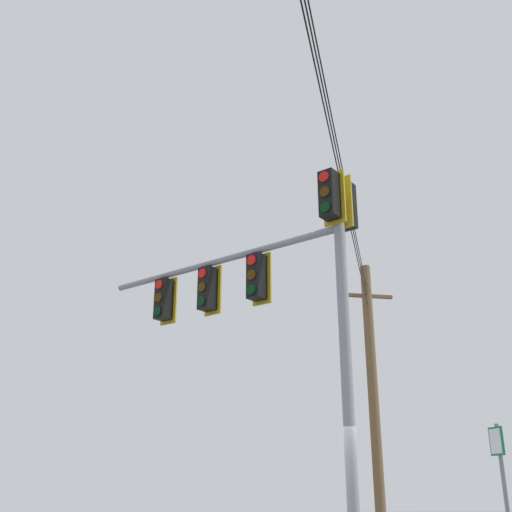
% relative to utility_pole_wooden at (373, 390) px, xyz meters
% --- Properties ---
extents(signal_mast_assembly, '(4.31, 5.03, 7.05)m').
position_rel_utility_pole_wooden_xyz_m(signal_mast_assembly, '(9.96, -4.00, 0.50)').
color(signal_mast_assembly, gray).
rests_on(signal_mast_assembly, ground).
extents(utility_pole_wooden, '(0.39, 1.90, 9.09)m').
position_rel_utility_pole_wooden_xyz_m(utility_pole_wooden, '(0.00, 0.00, 0.00)').
color(utility_pole_wooden, brown).
rests_on(utility_pole_wooden, ground).
extents(route_sign_primary, '(0.38, 0.12, 2.56)m').
position_rel_utility_pole_wooden_xyz_m(route_sign_primary, '(10.82, -0.42, -3.01)').
color(route_sign_primary, slate).
rests_on(route_sign_primary, ground).
extents(overhead_wire_span, '(24.02, 6.33, 1.31)m').
position_rel_utility_pole_wooden_xyz_m(overhead_wire_span, '(12.01, -3.15, 3.04)').
color(overhead_wire_span, black).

